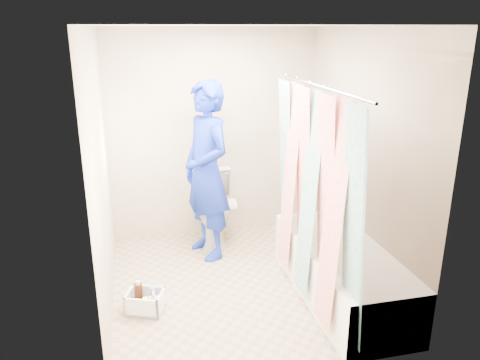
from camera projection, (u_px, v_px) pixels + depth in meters
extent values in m
plane|color=tan|center=(240.00, 284.00, 4.57)|extent=(2.60, 2.60, 0.00)
cube|color=white|center=(240.00, 25.00, 3.82)|extent=(2.40, 2.60, 0.02)
cube|color=#B9AE8E|center=(214.00, 135.00, 5.39)|extent=(2.40, 0.02, 2.40)
cube|color=#B9AE8E|center=(286.00, 222.00, 2.99)|extent=(2.40, 0.02, 2.40)
cube|color=#B9AE8E|center=(101.00, 175.00, 3.93)|extent=(0.02, 2.60, 2.40)
cube|color=#B9AE8E|center=(363.00, 158.00, 4.45)|extent=(0.02, 2.60, 2.40)
cube|color=white|center=(341.00, 272.00, 4.28)|extent=(0.70, 1.75, 0.50)
cube|color=white|center=(342.00, 252.00, 4.21)|extent=(0.58, 1.63, 0.06)
cylinder|color=silver|center=(317.00, 86.00, 3.68)|extent=(0.02, 1.90, 0.02)
cube|color=white|center=(311.00, 196.00, 3.97)|extent=(0.06, 1.75, 1.80)
imported|color=silver|center=(213.00, 206.00, 5.42)|extent=(0.54, 0.85, 0.82)
cube|color=white|center=(214.00, 204.00, 5.28)|extent=(0.53, 0.27, 0.04)
cylinder|color=black|center=(204.00, 170.00, 5.50)|extent=(0.04, 0.04, 0.24)
cylinder|color=gold|center=(204.00, 159.00, 5.46)|extent=(0.07, 0.07, 0.03)
cylinder|color=white|center=(217.00, 171.00, 5.53)|extent=(0.03, 0.03, 0.20)
imported|color=navy|center=(207.00, 171.00, 4.90)|extent=(0.67, 0.81, 1.90)
cube|color=white|center=(146.00, 309.00, 4.13)|extent=(0.38, 0.34, 0.03)
cube|color=white|center=(130.00, 300.00, 4.12)|extent=(0.11, 0.24, 0.19)
cube|color=white|center=(161.00, 303.00, 4.09)|extent=(0.11, 0.24, 0.19)
cube|color=white|center=(141.00, 309.00, 4.00)|extent=(0.30, 0.13, 0.19)
cube|color=white|center=(149.00, 295.00, 4.21)|extent=(0.30, 0.13, 0.19)
cylinder|color=#3B1A0B|center=(139.00, 294.00, 4.14)|extent=(0.07, 0.07, 0.21)
cylinder|color=silver|center=(154.00, 296.00, 4.14)|extent=(0.07, 0.07, 0.19)
cylinder|color=beige|center=(146.00, 305.00, 4.05)|extent=(0.05, 0.05, 0.13)
cylinder|color=#3B1A0B|center=(135.00, 308.00, 4.06)|extent=(0.06, 0.06, 0.06)
cylinder|color=gold|center=(135.00, 304.00, 4.05)|extent=(0.06, 0.06, 0.01)
imported|color=white|center=(154.00, 301.00, 4.04)|extent=(0.09, 0.09, 0.20)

